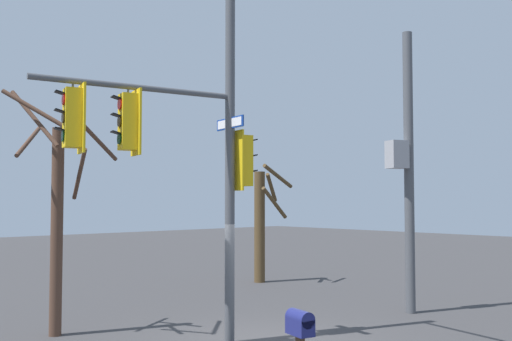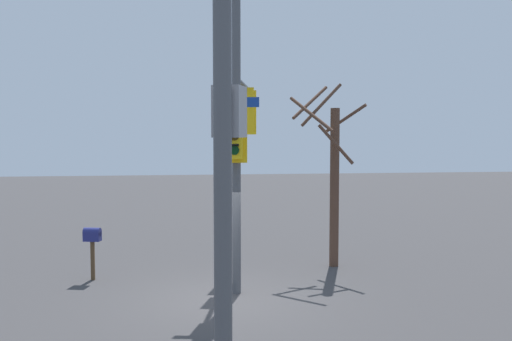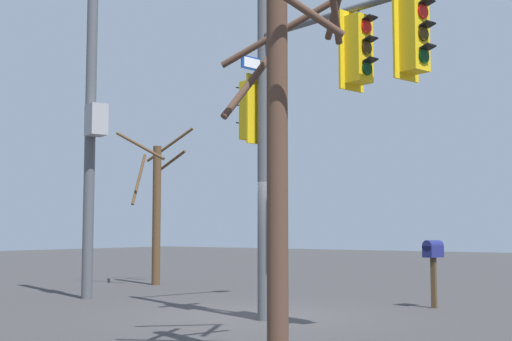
% 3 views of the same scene
% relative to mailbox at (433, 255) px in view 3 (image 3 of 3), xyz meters
% --- Properties ---
extents(ground_plane, '(80.00, 80.00, 0.00)m').
position_rel_mailbox_xyz_m(ground_plane, '(2.24, 3.28, -1.11)').
color(ground_plane, '#3B393A').
extents(main_signal_pole_assembly, '(4.72, 3.73, 8.19)m').
position_rel_mailbox_xyz_m(main_signal_pole_assembly, '(0.78, 3.74, 3.43)').
color(main_signal_pole_assembly, '#4C4F54').
rests_on(main_signal_pole_assembly, ground).
extents(secondary_pole_assembly, '(0.80, 0.56, 7.60)m').
position_rel_mailbox_xyz_m(secondary_pole_assembly, '(7.35, 2.97, 2.79)').
color(secondary_pole_assembly, '#4C4F54').
rests_on(secondary_pole_assembly, ground).
extents(mailbox, '(0.34, 0.48, 1.41)m').
position_rel_mailbox_xyz_m(mailbox, '(0.00, 0.00, 0.00)').
color(mailbox, '#4C3823').
rests_on(mailbox, ground).
extents(bare_tree_behind_pole, '(1.98, 2.02, 4.79)m').
position_rel_mailbox_xyz_m(bare_tree_behind_pole, '(9.02, -0.99, 1.26)').
color(bare_tree_behind_pole, '#523A24').
rests_on(bare_tree_behind_pole, ground).
extents(bare_tree_corner, '(2.54, 2.27, 5.44)m').
position_rel_mailbox_xyz_m(bare_tree_corner, '(-0.72, 6.76, 1.62)').
color(bare_tree_corner, '#4E3528').
rests_on(bare_tree_corner, ground).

